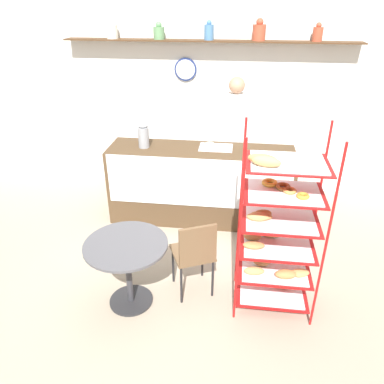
{
  "coord_description": "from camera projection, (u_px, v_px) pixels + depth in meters",
  "views": [
    {
      "loc": [
        0.45,
        -3.04,
        2.72
      ],
      "look_at": [
        0.0,
        0.47,
        0.85
      ],
      "focal_mm": 35.0,
      "sensor_mm": 36.0,
      "label": 1
    }
  ],
  "objects": [
    {
      "name": "ground_plane",
      "position": [
        186.0,
        283.0,
        3.99
      ],
      "size": [
        14.0,
        14.0,
        0.0
      ],
      "primitive_type": "plane",
      "color": "gray"
    },
    {
      "name": "back_wall",
      "position": [
        209.0,
        99.0,
        5.44
      ],
      "size": [
        10.0,
        0.3,
        2.7
      ],
      "color": "white",
      "rests_on": "ground_plane"
    },
    {
      "name": "display_counter",
      "position": [
        200.0,
        185.0,
        4.93
      ],
      "size": [
        2.36,
        0.63,
        1.0
      ],
      "color": "#4C3823",
      "rests_on": "ground_plane"
    },
    {
      "name": "pastry_rack",
      "position": [
        276.0,
        231.0,
        3.35
      ],
      "size": [
        0.73,
        0.53,
        1.8
      ],
      "color": "#B71414",
      "rests_on": "ground_plane"
    },
    {
      "name": "person_worker",
      "position": [
        234.0,
        137.0,
        5.12
      ],
      "size": [
        0.37,
        0.23,
        1.8
      ],
      "color": "#282833",
      "rests_on": "ground_plane"
    },
    {
      "name": "cafe_table",
      "position": [
        127.0,
        258.0,
        3.5
      ],
      "size": [
        0.78,
        0.78,
        0.7
      ],
      "color": "#262628",
      "rests_on": "ground_plane"
    },
    {
      "name": "cafe_chair",
      "position": [
        195.0,
        251.0,
        3.6
      ],
      "size": [
        0.5,
        0.5,
        0.87
      ],
      "rotation": [
        0.0,
        0.0,
        3.56
      ],
      "color": "black",
      "rests_on": "ground_plane"
    },
    {
      "name": "coffee_carafe",
      "position": [
        143.0,
        136.0,
        4.69
      ],
      "size": [
        0.14,
        0.14,
        0.31
      ],
      "color": "gray",
      "rests_on": "display_counter"
    },
    {
      "name": "donut_tray_counter",
      "position": [
        214.0,
        147.0,
        4.72
      ],
      "size": [
        0.42,
        0.3,
        0.05
      ],
      "color": "silver",
      "rests_on": "display_counter"
    }
  ]
}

